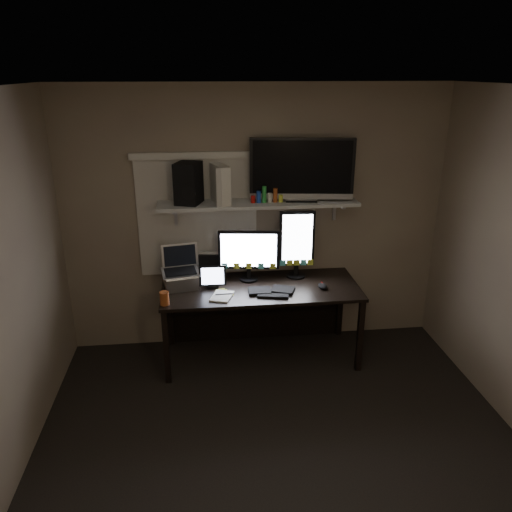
{
  "coord_description": "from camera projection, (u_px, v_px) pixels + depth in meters",
  "views": [
    {
      "loc": [
        -0.51,
        -2.72,
        2.6
      ],
      "look_at": [
        -0.06,
        1.25,
        1.1
      ],
      "focal_mm": 35.0,
      "sensor_mm": 36.0,
      "label": 1
    }
  ],
  "objects": [
    {
      "name": "monitor_portrait",
      "position": [
        297.0,
        244.0,
        4.68
      ],
      "size": [
        0.33,
        0.08,
        0.66
      ],
      "primitive_type": "cube",
      "rotation": [
        0.0,
        0.0,
        -0.05
      ],
      "color": "black",
      "rests_on": "desk"
    },
    {
      "name": "wall_shelf",
      "position": [
        258.0,
        203.0,
        4.49
      ],
      "size": [
        1.8,
        0.35,
        0.03
      ],
      "primitive_type": "cube",
      "color": "#AFB0AB",
      "rests_on": "back_wall"
    },
    {
      "name": "monitor_landscape",
      "position": [
        249.0,
        255.0,
        4.63
      ],
      "size": [
        0.57,
        0.13,
        0.5
      ],
      "primitive_type": "cube",
      "rotation": [
        0.0,
        0.0,
        -0.13
      ],
      "color": "black",
      "rests_on": "desk"
    },
    {
      "name": "sticky_notes",
      "position": [
        223.0,
        293.0,
        4.44
      ],
      "size": [
        0.32,
        0.26,
        0.0
      ],
      "primitive_type": null,
      "rotation": [
        0.0,
        0.0,
        0.23
      ],
      "color": "#C8D239",
      "rests_on": "desk"
    },
    {
      "name": "mouse",
      "position": [
        323.0,
        286.0,
        4.53
      ],
      "size": [
        0.09,
        0.13,
        0.04
      ],
      "primitive_type": "ellipsoid",
      "rotation": [
        0.0,
        0.0,
        0.14
      ],
      "color": "black",
      "rests_on": "desk"
    },
    {
      "name": "desk",
      "position": [
        259.0,
        298.0,
        4.74
      ],
      "size": [
        1.8,
        0.75,
        0.73
      ],
      "color": "black",
      "rests_on": "floor"
    },
    {
      "name": "tv",
      "position": [
        302.0,
        170.0,
        4.43
      ],
      "size": [
        0.94,
        0.29,
        0.56
      ],
      "primitive_type": "cube",
      "rotation": [
        0.0,
        0.0,
        -0.13
      ],
      "color": "black",
      "rests_on": "wall_shelf"
    },
    {
      "name": "keyboard",
      "position": [
        271.0,
        291.0,
        4.46
      ],
      "size": [
        0.44,
        0.24,
        0.03
      ],
      "primitive_type": "cube",
      "rotation": [
        0.0,
        0.0,
        -0.2
      ],
      "color": "black",
      "rests_on": "desk"
    },
    {
      "name": "bottles",
      "position": [
        267.0,
        194.0,
        4.44
      ],
      "size": [
        0.25,
        0.13,
        0.15
      ],
      "primitive_type": null,
      "rotation": [
        0.0,
        0.0,
        -0.32
      ],
      "color": "#A50F0C",
      "rests_on": "wall_shelf"
    },
    {
      "name": "floor",
      "position": [
        285.0,
        464.0,
        3.5
      ],
      "size": [
        3.6,
        3.6,
        0.0
      ],
      "primitive_type": "plane",
      "color": "black",
      "rests_on": "ground"
    },
    {
      "name": "back_wall",
      "position": [
        256.0,
        221.0,
        4.73
      ],
      "size": [
        3.6,
        0.0,
        3.6
      ],
      "primitive_type": "plane",
      "rotation": [
        1.57,
        0.0,
        0.0
      ],
      "color": "#6D5B4E",
      "rests_on": "floor"
    },
    {
      "name": "ceiling",
      "position": [
        295.0,
        89.0,
        2.62
      ],
      "size": [
        3.6,
        3.6,
        0.0
      ],
      "primitive_type": "plane",
      "rotation": [
        3.14,
        0.0,
        0.0
      ],
      "color": "silver",
      "rests_on": "back_wall"
    },
    {
      "name": "file_sorter",
      "position": [
        210.0,
        265.0,
        4.75
      ],
      "size": [
        0.21,
        0.12,
        0.25
      ],
      "primitive_type": "cube",
      "rotation": [
        0.0,
        0.0,
        -0.16
      ],
      "color": "black",
      "rests_on": "desk"
    },
    {
      "name": "tablet",
      "position": [
        213.0,
        277.0,
        4.51
      ],
      "size": [
        0.24,
        0.1,
        0.21
      ],
      "primitive_type": "cube",
      "rotation": [
        0.0,
        0.0,
        -0.02
      ],
      "color": "black",
      "rests_on": "desk"
    },
    {
      "name": "speaker",
      "position": [
        188.0,
        183.0,
        4.37
      ],
      "size": [
        0.27,
        0.29,
        0.36
      ],
      "primitive_type": "cube",
      "rotation": [
        0.0,
        0.0,
        -0.34
      ],
      "color": "black",
      "rests_on": "wall_shelf"
    },
    {
      "name": "game_console",
      "position": [
        220.0,
        184.0,
        4.38
      ],
      "size": [
        0.17,
        0.3,
        0.34
      ],
      "primitive_type": "cube",
      "rotation": [
        0.0,
        0.0,
        0.31
      ],
      "color": "beige",
      "rests_on": "wall_shelf"
    },
    {
      "name": "notepad",
      "position": [
        222.0,
        296.0,
        4.36
      ],
      "size": [
        0.23,
        0.27,
        0.01
      ],
      "primitive_type": "cube",
      "rotation": [
        0.0,
        0.0,
        -0.34
      ],
      "color": "silver",
      "rests_on": "desk"
    },
    {
      "name": "window_blinds",
      "position": [
        198.0,
        218.0,
        4.64
      ],
      "size": [
        1.1,
        0.02,
        1.1
      ],
      "primitive_type": "cube",
      "color": "beige",
      "rests_on": "back_wall"
    },
    {
      "name": "laptop",
      "position": [
        180.0,
        268.0,
        4.49
      ],
      "size": [
        0.37,
        0.32,
        0.37
      ],
      "primitive_type": "cube",
      "rotation": [
        0.0,
        0.0,
        0.18
      ],
      "color": "#A7A8AC",
      "rests_on": "desk"
    },
    {
      "name": "cup",
      "position": [
        164.0,
        298.0,
        4.2
      ],
      "size": [
        0.09,
        0.09,
        0.12
      ],
      "primitive_type": "cylinder",
      "rotation": [
        0.0,
        0.0,
        0.15
      ],
      "color": "#95421B",
      "rests_on": "desk"
    }
  ]
}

